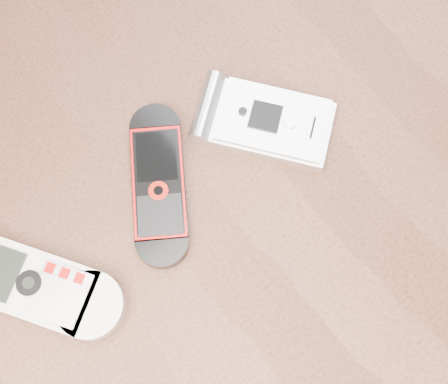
{
  "coord_description": "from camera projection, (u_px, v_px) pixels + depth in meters",
  "views": [
    {
      "loc": [
        -0.09,
        -0.12,
        1.23
      ],
      "look_at": [
        0.01,
        0.0,
        0.76
      ],
      "focal_mm": 50.0,
      "sensor_mm": 36.0,
      "label": 1
    }
  ],
  "objects": [
    {
      "name": "nokia_black_red",
      "position": [
        159.0,
        184.0,
        0.5
      ],
      "size": [
        0.11,
        0.14,
        0.01
      ],
      "primitive_type": "cube",
      "rotation": [
        0.0,
        0.0,
        -0.59
      ],
      "color": "black",
      "rests_on": "table"
    },
    {
      "name": "ground",
      "position": [
        222.0,
        313.0,
        1.21
      ],
      "size": [
        4.0,
        4.0,
        0.0
      ],
      "primitive_type": "plane",
      "color": "#472B19",
      "rests_on": "ground"
    },
    {
      "name": "table",
      "position": [
        220.0,
        232.0,
        0.6
      ],
      "size": [
        1.2,
        0.8,
        0.75
      ],
      "color": "black",
      "rests_on": "ground"
    },
    {
      "name": "nokia_white",
      "position": [
        25.0,
        282.0,
        0.47
      ],
      "size": [
        0.13,
        0.16,
        0.02
      ],
      "primitive_type": "cube",
      "rotation": [
        0.0,
        0.0,
        0.56
      ],
      "color": "beige",
      "rests_on": "table"
    },
    {
      "name": "motorola_razr",
      "position": [
        269.0,
        121.0,
        0.51
      ],
      "size": [
        0.12,
        0.13,
        0.02
      ],
      "primitive_type": "cube",
      "rotation": [
        0.0,
        0.0,
        0.64
      ],
      "color": "silver",
      "rests_on": "table"
    }
  ]
}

